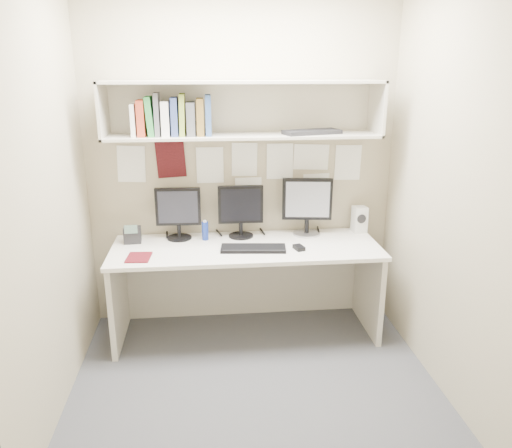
{
  "coord_description": "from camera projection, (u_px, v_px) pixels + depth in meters",
  "views": [
    {
      "loc": [
        -0.28,
        -2.86,
        2.01
      ],
      "look_at": [
        0.05,
        0.35,
        0.99
      ],
      "focal_mm": 35.0,
      "sensor_mm": 36.0,
      "label": 1
    }
  ],
  "objects": [
    {
      "name": "speaker",
      "position": [
        359.0,
        219.0,
        4.02
      ],
      "size": [
        0.12,
        0.12,
        0.21
      ],
      "rotation": [
        0.0,
        0.0,
        0.1
      ],
      "color": "silver",
      "rests_on": "desk"
    },
    {
      "name": "monitor_center",
      "position": [
        241.0,
        209.0,
        3.88
      ],
      "size": [
        0.35,
        0.19,
        0.41
      ],
      "rotation": [
        0.0,
        0.0,
        -0.02
      ],
      "color": "black",
      "rests_on": "desk"
    },
    {
      "name": "hutch_tray",
      "position": [
        312.0,
        132.0,
        3.65
      ],
      "size": [
        0.45,
        0.27,
        0.03
      ],
      "primitive_type": "cube",
      "rotation": [
        0.0,
        0.0,
        0.28
      ],
      "color": "black",
      "rests_on": "overhead_hutch"
    },
    {
      "name": "keyboard",
      "position": [
        253.0,
        248.0,
        3.65
      ],
      "size": [
        0.49,
        0.21,
        0.02
      ],
      "primitive_type": "cube",
      "rotation": [
        0.0,
        0.0,
        -0.1
      ],
      "color": "black",
      "rests_on": "desk"
    },
    {
      "name": "pinned_papers",
      "position": [
        242.0,
        168.0,
        3.91
      ],
      "size": [
        1.92,
        0.01,
        0.48
      ],
      "primitive_type": null,
      "color": "white",
      "rests_on": "wall_back"
    },
    {
      "name": "mouse",
      "position": [
        299.0,
        248.0,
        3.65
      ],
      "size": [
        0.08,
        0.11,
        0.03
      ],
      "primitive_type": "cube",
      "rotation": [
        0.0,
        0.0,
        0.27
      ],
      "color": "black",
      "rests_on": "desk"
    },
    {
      "name": "desk_phone",
      "position": [
        132.0,
        235.0,
        3.79
      ],
      "size": [
        0.14,
        0.12,
        0.15
      ],
      "rotation": [
        0.0,
        0.0,
        0.08
      ],
      "color": "black",
      "rests_on": "desk"
    },
    {
      "name": "monitor_right",
      "position": [
        307.0,
        204.0,
        3.92
      ],
      "size": [
        0.39,
        0.22,
        0.46
      ],
      "rotation": [
        0.0,
        0.0,
        -0.13
      ],
      "color": "#A5A5AA",
      "rests_on": "desk"
    },
    {
      "name": "desk",
      "position": [
        246.0,
        290.0,
        3.85
      ],
      "size": [
        2.0,
        0.7,
        0.73
      ],
      "color": "silver",
      "rests_on": "floor"
    },
    {
      "name": "overhead_hutch",
      "position": [
        243.0,
        109.0,
        3.65
      ],
      "size": [
        2.0,
        0.38,
        0.4
      ],
      "color": "beige",
      "rests_on": "wall_back"
    },
    {
      "name": "wall_left",
      "position": [
        45.0,
        197.0,
        2.84
      ],
      "size": [
        0.02,
        2.0,
        2.6
      ],
      "primitive_type": "cube",
      "color": "tan",
      "rests_on": "ground"
    },
    {
      "name": "wall_front",
      "position": [
        279.0,
        251.0,
        2.01
      ],
      "size": [
        2.4,
        0.02,
        2.6
      ],
      "primitive_type": "cube",
      "color": "tan",
      "rests_on": "ground"
    },
    {
      "name": "maroon_notebook",
      "position": [
        139.0,
        257.0,
        3.49
      ],
      "size": [
        0.18,
        0.21,
        0.01
      ],
      "primitive_type": "cube",
      "rotation": [
        0.0,
        0.0,
        -0.07
      ],
      "color": "#510D14",
      "rests_on": "desk"
    },
    {
      "name": "wall_back",
      "position": [
        242.0,
        162.0,
        3.9
      ],
      "size": [
        2.4,
        0.02,
        2.6
      ],
      "primitive_type": "cube",
      "color": "tan",
      "rests_on": "ground"
    },
    {
      "name": "blue_bottle",
      "position": [
        205.0,
        231.0,
        3.85
      ],
      "size": [
        0.05,
        0.05,
        0.16
      ],
      "color": "navy",
      "rests_on": "desk"
    },
    {
      "name": "floor",
      "position": [
        255.0,
        380.0,
        3.35
      ],
      "size": [
        2.4,
        2.0,
        0.01
      ],
      "primitive_type": "cube",
      "color": "#404044",
      "rests_on": "ground"
    },
    {
      "name": "monitor_left",
      "position": [
        178.0,
        211.0,
        3.84
      ],
      "size": [
        0.35,
        0.19,
        0.4
      ],
      "rotation": [
        0.0,
        0.0,
        -0.05
      ],
      "color": "black",
      "rests_on": "desk"
    },
    {
      "name": "wall_right",
      "position": [
        448.0,
        188.0,
        3.07
      ],
      "size": [
        0.02,
        2.0,
        2.6
      ],
      "primitive_type": "cube",
      "color": "tan",
      "rests_on": "ground"
    },
    {
      "name": "book_stack",
      "position": [
        172.0,
        117.0,
        3.53
      ],
      "size": [
        0.56,
        0.18,
        0.3
      ],
      "color": "white",
      "rests_on": "overhead_hutch"
    }
  ]
}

